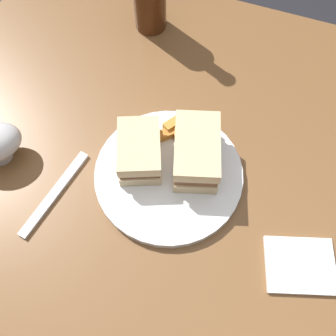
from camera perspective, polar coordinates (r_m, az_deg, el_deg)
The scene contains 11 objects.
ground_plane at distance 1.37m, azimuth 0.05°, elevation -13.97°, with size 6.00×6.00×0.00m, color black.
dining_table at distance 1.03m, azimuth 0.07°, elevation -9.71°, with size 1.03×0.95×0.71m, color brown.
plate at distance 0.69m, azimuth -0.10°, elevation -0.65°, with size 0.26×0.26×0.02m, color white.
sandwich_half_left at distance 0.66m, azimuth 4.18°, elevation 2.32°, with size 0.11×0.14×0.07m.
sandwich_half_right at distance 0.67m, azimuth -4.19°, elevation 2.49°, with size 0.11×0.12×0.06m.
potato_wedge_front at distance 0.71m, azimuth 3.02°, elevation 5.80°, with size 0.04×0.02×0.02m, color #AD702D.
potato_wedge_middle at distance 0.72m, azimuth 0.96°, elevation 6.49°, with size 0.04×0.02×0.02m, color #B77F33.
potato_wedge_back at distance 0.71m, azimuth -0.04°, elevation 5.09°, with size 0.04×0.02×0.01m, color #AD702D.
potato_wedge_left_edge at distance 0.71m, azimuth 1.89°, elevation 5.67°, with size 0.04×0.02×0.02m, color #B77F33.
napkin at distance 0.67m, azimuth 18.80°, elevation -13.34°, with size 0.11×0.09×0.01m, color white.
fork at distance 0.70m, azimuth -16.27°, elevation -3.58°, with size 0.18×0.02×0.01m, color silver.
Camera 1 is at (-0.10, 0.28, 1.34)m, focal length 41.57 mm.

